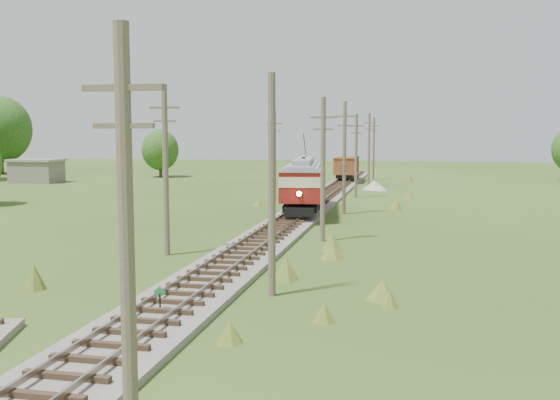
% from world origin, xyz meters
% --- Properties ---
extents(ground, '(260.00, 260.00, 0.00)m').
position_xyz_m(ground, '(0.00, 0.00, 0.00)').
color(ground, '#2E4514').
rests_on(ground, ground).
extents(railbed_main, '(3.60, 96.00, 0.57)m').
position_xyz_m(railbed_main, '(0.00, 34.00, 0.19)').
color(railbed_main, '#605B54').
rests_on(railbed_main, ground).
extents(switch_marker, '(0.45, 0.06, 1.08)m').
position_xyz_m(switch_marker, '(-0.20, 1.50, 0.63)').
color(switch_marker, black).
rests_on(switch_marker, ground).
extents(streetcar, '(4.52, 13.01, 5.89)m').
position_xyz_m(streetcar, '(0.00, 30.40, 2.72)').
color(streetcar, black).
rests_on(streetcar, ground).
extents(gondola, '(2.84, 8.45, 2.79)m').
position_xyz_m(gondola, '(0.00, 64.41, 2.07)').
color(gondola, black).
rests_on(gondola, ground).
extents(gravel_pile, '(2.96, 3.13, 1.07)m').
position_xyz_m(gravel_pile, '(4.46, 53.24, 0.50)').
color(gravel_pile, gray).
rests_on(gravel_pile, ground).
extents(utility_pole_r_0, '(1.60, 0.30, 8.50)m').
position_xyz_m(utility_pole_r_0, '(3.20, -8.00, 4.37)').
color(utility_pole_r_0, brown).
rests_on(utility_pole_r_0, ground).
extents(utility_pole_r_1, '(0.30, 0.30, 8.80)m').
position_xyz_m(utility_pole_r_1, '(3.10, 5.00, 4.40)').
color(utility_pole_r_1, brown).
rests_on(utility_pole_r_1, ground).
extents(utility_pole_r_2, '(1.60, 0.30, 8.60)m').
position_xyz_m(utility_pole_r_2, '(3.30, 18.00, 4.42)').
color(utility_pole_r_2, brown).
rests_on(utility_pole_r_2, ground).
extents(utility_pole_r_3, '(1.60, 0.30, 9.00)m').
position_xyz_m(utility_pole_r_3, '(3.20, 31.00, 4.63)').
color(utility_pole_r_3, brown).
rests_on(utility_pole_r_3, ground).
extents(utility_pole_r_4, '(1.60, 0.30, 8.40)m').
position_xyz_m(utility_pole_r_4, '(3.00, 44.00, 4.32)').
color(utility_pole_r_4, brown).
rests_on(utility_pole_r_4, ground).
extents(utility_pole_r_5, '(1.60, 0.30, 8.90)m').
position_xyz_m(utility_pole_r_5, '(3.40, 57.00, 4.58)').
color(utility_pole_r_5, brown).
rests_on(utility_pole_r_5, ground).
extents(utility_pole_r_6, '(1.60, 0.30, 8.70)m').
position_xyz_m(utility_pole_r_6, '(3.20, 70.00, 4.47)').
color(utility_pole_r_6, brown).
rests_on(utility_pole_r_6, ground).
extents(utility_pole_l_a, '(1.60, 0.30, 9.00)m').
position_xyz_m(utility_pole_l_a, '(-4.20, 12.00, 4.63)').
color(utility_pole_l_a, brown).
rests_on(utility_pole_l_a, ground).
extents(utility_pole_l_b, '(1.60, 0.30, 8.60)m').
position_xyz_m(utility_pole_l_b, '(-4.50, 40.00, 4.42)').
color(utility_pole_l_b, brown).
rests_on(utility_pole_l_b, ground).
extents(tree_left_5, '(9.66, 9.66, 12.44)m').
position_xyz_m(tree_left_5, '(-56.00, 70.00, 7.12)').
color(tree_left_5, '#38281C').
rests_on(tree_left_5, ground).
extents(tree_mid_a, '(5.46, 5.46, 7.03)m').
position_xyz_m(tree_mid_a, '(-28.00, 68.00, 4.02)').
color(tree_mid_a, '#38281C').
rests_on(tree_mid_a, ground).
extents(shed, '(6.40, 4.40, 3.10)m').
position_xyz_m(shed, '(-40.00, 55.00, 1.57)').
color(shed, slate).
rests_on(shed, ground).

